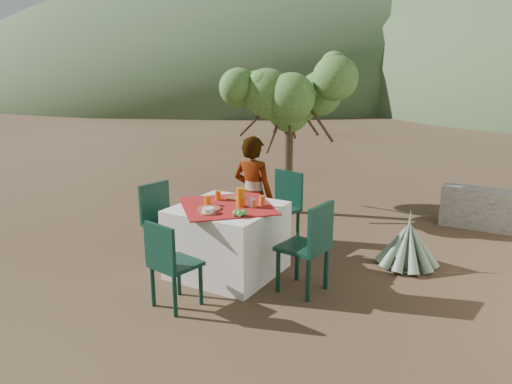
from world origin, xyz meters
TOP-DOWN VIEW (x-y plane):
  - ground at (0.00, 0.00)m, footprint 160.00×160.00m
  - table at (0.62, 0.38)m, footprint 1.30×1.30m
  - chair_far at (0.71, 1.51)m, footprint 0.50×0.50m
  - chair_near at (0.61, -0.57)m, footprint 0.45×0.45m
  - chair_left at (-0.26, 0.34)m, footprint 0.48×0.48m
  - chair_right at (1.58, 0.36)m, footprint 0.48×0.48m
  - person at (0.55, 1.04)m, footprint 0.53×0.36m
  - shrub_tree at (0.23, 2.82)m, footprint 1.75×1.72m
  - agave at (2.27, 1.52)m, footprint 0.69×0.69m
  - hill_near_left at (-18.00, 30.00)m, footprint 40.00×40.00m
  - hill_far_center at (-4.00, 52.00)m, footprint 60.00×60.00m
  - plate_far at (0.54, 0.65)m, footprint 0.21×0.21m
  - plate_near at (0.54, 0.17)m, footprint 0.25×0.25m
  - glass_far at (0.41, 0.51)m, footprint 0.06×0.06m
  - glass_near at (0.43, 0.28)m, footprint 0.06×0.06m
  - juice_pitcher at (0.77, 0.41)m, footprint 0.09×0.09m
  - bowl_plate at (0.62, 0.04)m, footprint 0.18×0.18m
  - white_bowl at (0.62, 0.04)m, footprint 0.12×0.12m
  - jar_left at (0.91, 0.45)m, footprint 0.05×0.05m
  - jar_right at (0.94, 0.56)m, footprint 0.07×0.07m
  - napkin_holder at (0.87, 0.45)m, footprint 0.09×0.07m
  - fruit_cluster at (0.93, 0.12)m, footprint 0.13×0.12m

SIDE VIEW (x-z plane):
  - ground at x=0.00m, z-range 0.00..0.00m
  - hill_near_left at x=-18.00m, z-range -8.00..8.00m
  - hill_far_center at x=-4.00m, z-range -12.00..12.00m
  - agave at x=2.27m, z-range -0.12..0.62m
  - table at x=0.62m, z-range 0.00..0.76m
  - chair_near at x=0.61m, z-range 0.05..0.89m
  - chair_left at x=-0.26m, z-range 0.05..0.94m
  - chair_far at x=0.71m, z-range 0.05..0.96m
  - chair_right at x=1.58m, z-range 0.05..0.98m
  - person at x=0.55m, z-range 0.00..1.41m
  - bowl_plate at x=0.62m, z-range 0.76..0.77m
  - plate_far at x=0.54m, z-range 0.76..0.78m
  - plate_near at x=0.54m, z-range 0.76..0.78m
  - fruit_cluster at x=0.93m, z-range 0.76..0.82m
  - white_bowl at x=0.62m, z-range 0.77..0.82m
  - jar_left at x=0.91m, z-range 0.76..0.84m
  - napkin_holder at x=0.87m, z-range 0.76..0.86m
  - glass_near at x=0.43m, z-range 0.76..0.86m
  - glass_far at x=0.41m, z-range 0.76..0.87m
  - jar_right at x=0.94m, z-range 0.76..0.87m
  - juice_pitcher at x=0.77m, z-range 0.76..0.96m
  - shrub_tree at x=0.23m, z-range 0.60..2.66m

